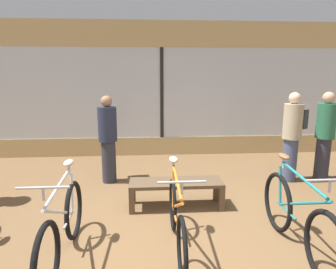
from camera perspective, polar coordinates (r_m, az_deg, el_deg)
name	(u,v)px	position (r m, az deg, el deg)	size (l,w,h in m)	color
ground_plane	(180,248)	(3.75, 2.28, -20.77)	(24.00, 24.00, 0.00)	brown
shop_back_wall	(162,89)	(7.27, -1.20, 8.72)	(12.00, 0.08, 3.20)	tan
bicycle_left	(63,228)	(3.52, -19.45, -16.42)	(0.46, 1.73, 1.04)	black
bicycle_center	(177,219)	(3.53, 1.64, -15.82)	(0.46, 1.69, 1.01)	black
bicycle_right	(298,219)	(3.76, 23.48, -14.54)	(0.46, 1.83, 1.06)	black
display_bench	(176,186)	(4.58, 1.54, -9.74)	(1.40, 0.44, 0.41)	brown
customer_near_rack	(108,136)	(5.60, -11.39, -0.34)	(0.39, 0.52, 1.61)	#2D2D38
customer_by_window	(325,135)	(6.29, 27.69, -0.04)	(0.37, 0.37, 1.67)	#2D2D38
customer_mid_floor	(292,134)	(6.00, 22.61, 0.09)	(0.56, 0.50, 1.67)	#424C6B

